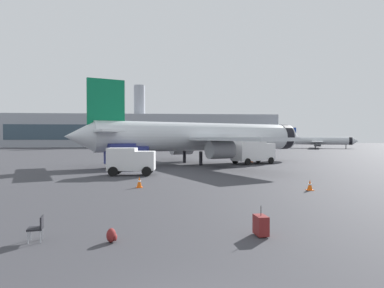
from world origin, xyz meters
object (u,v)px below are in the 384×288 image
at_px(safety_cone_mid, 252,160).
at_px(cargo_van, 131,160).
at_px(fuel_truck, 253,151).
at_px(rolling_suitcase, 261,225).
at_px(gate_chair, 38,227).
at_px(safety_cone_far, 139,182).
at_px(traveller_backpack, 112,236).
at_px(airplane_at_gate, 204,137).
at_px(safety_cone_near, 310,185).
at_px(airplane_taxiing, 319,141).
at_px(service_truck, 126,154).

bearing_deg(safety_cone_mid, cargo_van, -136.31).
distance_m(fuel_truck, safety_cone_mid, 3.41).
height_order(rolling_suitcase, gate_chair, rolling_suitcase).
distance_m(safety_cone_mid, safety_cone_far, 26.98).
bearing_deg(safety_cone_far, traveller_backpack, -89.70).
distance_m(airplane_at_gate, safety_cone_near, 23.86).
relative_size(airplane_taxiing, safety_cone_near, 31.35).
bearing_deg(service_truck, safety_cone_near, -50.95).
height_order(service_truck, safety_cone_mid, service_truck).
bearing_deg(traveller_backpack, safety_cone_near, 41.03).
xyz_separation_m(airplane_at_gate, service_truck, (-9.89, -5.38, -2.05)).
bearing_deg(gate_chair, rolling_suitcase, -0.06).
bearing_deg(traveller_backpack, service_truck, 95.93).
bearing_deg(safety_cone_near, gate_chair, -145.39).
relative_size(fuel_truck, safety_cone_mid, 8.00).
height_order(service_truck, rolling_suitcase, service_truck).
bearing_deg(airplane_at_gate, gate_chair, -106.18).
relative_size(airplane_at_gate, safety_cone_near, 47.26).
bearing_deg(airplane_at_gate, service_truck, -151.43).
distance_m(airplane_at_gate, traveller_backpack, 34.14).
distance_m(airplane_taxiing, fuel_truck, 74.81).
height_order(airplane_at_gate, cargo_van, airplane_at_gate).
distance_m(cargo_van, gate_chair, 19.78).
relative_size(airplane_at_gate, safety_cone_far, 42.43).
height_order(cargo_van, safety_cone_near, cargo_van).
height_order(service_truck, gate_chair, service_truck).
bearing_deg(traveller_backpack, fuel_truck, 67.06).
distance_m(airplane_taxiing, gate_chair, 110.29).
relative_size(service_truck, gate_chair, 6.11).
relative_size(safety_cone_mid, traveller_backpack, 1.67).
distance_m(cargo_van, traveller_backpack, 20.14).
relative_size(service_truck, safety_cone_near, 7.26).
height_order(airplane_at_gate, safety_cone_mid, airplane_at_gate).
bearing_deg(safety_cone_mid, safety_cone_far, -122.01).
height_order(airplane_taxiing, safety_cone_near, airplane_taxiing).
distance_m(safety_cone_far, rolling_suitcase, 13.03).
xyz_separation_m(service_truck, fuel_truck, (16.45, 4.17, 0.16)).
relative_size(cargo_van, safety_cone_mid, 5.61).
bearing_deg(safety_cone_near, safety_cone_mid, 83.87).
height_order(fuel_truck, safety_cone_far, fuel_truck).
bearing_deg(safety_cone_far, airplane_at_gate, 71.46).
relative_size(safety_cone_mid, gate_chair, 0.93).
relative_size(airplane_taxiing, safety_cone_mid, 28.22).
bearing_deg(safety_cone_mid, traveller_backpack, -112.09).
distance_m(safety_cone_near, safety_cone_far, 11.81).
distance_m(safety_cone_mid, rolling_suitcase, 35.90).
bearing_deg(gate_chair, service_truck, 90.70).
bearing_deg(rolling_suitcase, traveller_backpack, -176.66).
distance_m(service_truck, safety_cone_far, 15.96).
xyz_separation_m(airplane_at_gate, rolling_suitcase, (-1.72, -32.93, -3.27)).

